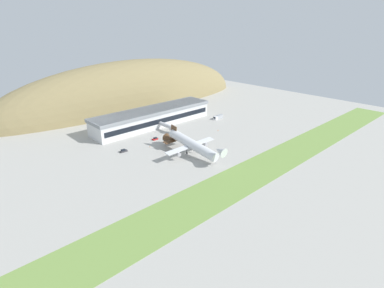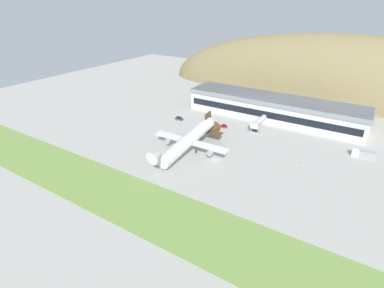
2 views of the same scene
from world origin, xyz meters
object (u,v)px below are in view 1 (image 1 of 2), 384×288
(terminal_building, at_px, (153,116))
(fuel_truck, at_px, (218,117))
(traffic_cone_0, at_px, (150,147))
(service_car_2, at_px, (123,151))
(jetway_0, at_px, (167,126))
(service_car_0, at_px, (155,139))
(cargo_airplane, at_px, (191,144))
(service_car_1, at_px, (173,132))
(traffic_cone_1, at_px, (218,130))

(terminal_building, distance_m, fuel_truck, 49.89)
(terminal_building, distance_m, traffic_cone_0, 41.08)
(service_car_2, height_order, traffic_cone_0, service_car_2)
(jetway_0, height_order, service_car_0, jetway_0)
(jetway_0, bearing_deg, fuel_truck, -4.78)
(cargo_airplane, distance_m, traffic_cone_0, 27.59)
(cargo_airplane, relative_size, service_car_0, 12.58)
(service_car_0, distance_m, service_car_1, 15.72)
(jetway_0, relative_size, service_car_1, 3.19)
(fuel_truck, bearing_deg, terminal_building, 154.61)
(cargo_airplane, distance_m, traffic_cone_1, 44.34)
(service_car_0, xyz_separation_m, service_car_2, (-24.52, -3.23, 0.06))
(service_car_2, bearing_deg, terminal_building, 33.60)
(service_car_0, xyz_separation_m, fuel_truck, (61.17, 2.67, 0.77))
(service_car_0, relative_size, traffic_cone_1, 6.39)
(service_car_0, bearing_deg, service_car_2, -172.50)
(terminal_building, xyz_separation_m, service_car_2, (-40.88, -27.16, -6.08))
(jetway_0, height_order, traffic_cone_0, jetway_0)
(fuel_truck, height_order, traffic_cone_1, fuel_truck)
(cargo_airplane, bearing_deg, traffic_cone_0, 112.07)
(service_car_2, bearing_deg, cargo_airplane, -49.10)
(cargo_airplane, xyz_separation_m, traffic_cone_1, (40.47, 17.10, -5.95))
(terminal_building, relative_size, traffic_cone_1, 156.12)
(terminal_building, distance_m, cargo_airplane, 58.47)
(service_car_1, relative_size, traffic_cone_0, 7.64)
(terminal_building, xyz_separation_m, service_car_0, (-16.36, -23.93, -6.14))
(service_car_1, relative_size, fuel_truck, 0.52)
(terminal_building, relative_size, cargo_airplane, 1.94)
(terminal_building, height_order, service_car_2, terminal_building)
(terminal_building, bearing_deg, fuel_truck, -25.39)
(jetway_0, bearing_deg, service_car_2, -166.19)
(jetway_0, bearing_deg, service_car_0, -156.68)
(jetway_0, xyz_separation_m, fuel_truck, (46.05, -3.85, -2.62))
(traffic_cone_1, bearing_deg, fuel_truck, 42.06)
(service_car_1, relative_size, traffic_cone_1, 7.64)
(jetway_0, bearing_deg, cargo_airplane, -110.24)
(jetway_0, relative_size, traffic_cone_1, 24.38)
(jetway_0, bearing_deg, terminal_building, 85.93)
(jetway_0, bearing_deg, traffic_cone_0, -150.30)
(jetway_0, xyz_separation_m, service_car_0, (-15.12, -6.52, -3.39))
(traffic_cone_0, bearing_deg, traffic_cone_1, -8.84)
(cargo_airplane, bearing_deg, service_car_2, 130.90)
(jetway_0, distance_m, traffic_cone_0, 28.42)
(service_car_1, height_order, service_car_2, service_car_1)
(cargo_airplane, bearing_deg, terminal_building, 74.53)
(service_car_0, bearing_deg, traffic_cone_1, -20.38)
(terminal_building, distance_m, traffic_cone_1, 46.92)
(cargo_airplane, distance_m, service_car_2, 39.01)
(terminal_building, distance_m, service_car_0, 29.63)
(service_car_2, xyz_separation_m, traffic_cone_1, (65.76, -12.09, -0.38))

